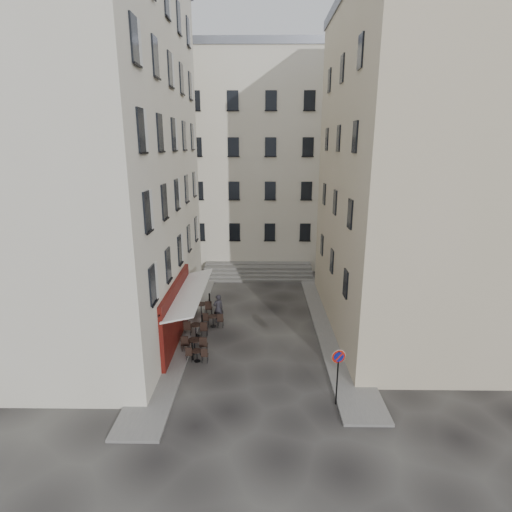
{
  "coord_description": "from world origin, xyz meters",
  "views": [
    {
      "loc": [
        0.23,
        -19.29,
        10.66
      ],
      "look_at": [
        -0.06,
        4.0,
        4.16
      ],
      "focal_mm": 28.0,
      "sensor_mm": 36.0,
      "label": 1
    }
  ],
  "objects_px": {
    "no_parking_sign": "(338,366)",
    "bistro_table_b": "(195,344)",
    "pedestrian": "(218,308)",
    "bistro_table_a": "(197,354)"
  },
  "relations": [
    {
      "from": "no_parking_sign",
      "to": "bistro_table_b",
      "type": "distance_m",
      "value": 8.05
    },
    {
      "from": "pedestrian",
      "to": "bistro_table_b",
      "type": "bearing_deg",
      "value": 49.46
    },
    {
      "from": "bistro_table_b",
      "to": "pedestrian",
      "type": "xyz_separation_m",
      "value": [
        0.86,
        3.86,
        0.41
      ]
    },
    {
      "from": "no_parking_sign",
      "to": "bistro_table_a",
      "type": "bearing_deg",
      "value": 139.57
    },
    {
      "from": "no_parking_sign",
      "to": "bistro_table_a",
      "type": "height_order",
      "value": "no_parking_sign"
    },
    {
      "from": "bistro_table_a",
      "to": "bistro_table_b",
      "type": "xyz_separation_m",
      "value": [
        -0.26,
        0.89,
        0.09
      ]
    },
    {
      "from": "pedestrian",
      "to": "bistro_table_a",
      "type": "bearing_deg",
      "value": 54.85
    },
    {
      "from": "no_parking_sign",
      "to": "bistro_table_a",
      "type": "relative_size",
      "value": 2.24
    },
    {
      "from": "no_parking_sign",
      "to": "pedestrian",
      "type": "relative_size",
      "value": 1.4
    },
    {
      "from": "no_parking_sign",
      "to": "pedestrian",
      "type": "distance_m",
      "value": 10.05
    }
  ]
}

